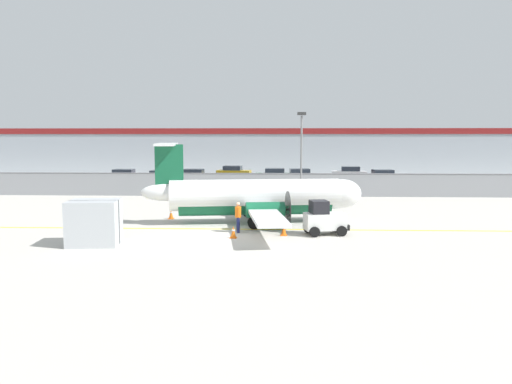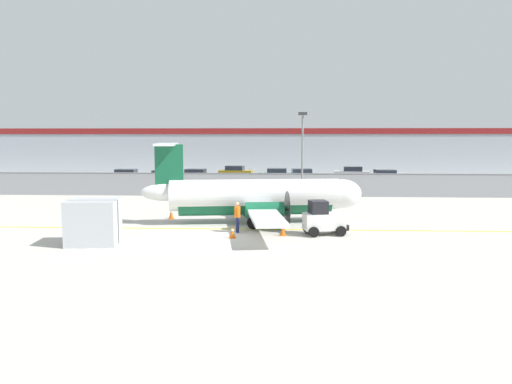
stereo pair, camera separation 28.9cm
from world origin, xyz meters
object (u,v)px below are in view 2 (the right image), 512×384
object	(u,v)px
ground_crew_worker	(237,215)
traffic_cone_near_left	(171,214)
apron_light_pole	(302,149)
parked_car_7	(386,177)
parked_car_4	(276,175)
baggage_tug	(323,219)
parked_car_1	(165,178)
cargo_container	(93,222)
parked_car_0	(125,176)
traffic_cone_near_right	(232,232)
parked_car_6	(352,173)
parked_car_3	(236,172)
parked_car_2	(195,176)
traffic_cone_far_left	(283,230)
commuter_airplane	(259,197)
parked_car_5	(301,176)

from	to	relation	value
ground_crew_worker	traffic_cone_near_left	xyz separation A→B (m)	(-4.71, 4.44, -0.64)
ground_crew_worker	apron_light_pole	bearing A→B (deg)	-118.94
parked_car_7	parked_car_4	bearing A→B (deg)	168.82
baggage_tug	parked_car_1	bearing A→B (deg)	107.51
cargo_container	parked_car_0	distance (m)	32.29
traffic_cone_near_left	traffic_cone_near_right	bearing A→B (deg)	-52.70
ground_crew_worker	parked_car_6	size ratio (longest dim) A/B	0.39
cargo_container	parked_car_7	bearing A→B (deg)	50.35
ground_crew_worker	parked_car_6	xyz separation A→B (m)	(11.07, 34.00, -0.06)
baggage_tug	cargo_container	distance (m)	11.95
cargo_container	parked_car_6	distance (m)	41.48
traffic_cone_near_left	parked_car_4	distance (m)	26.40
parked_car_3	parked_car_2	bearing A→B (deg)	-114.46
traffic_cone_far_left	parked_car_7	bearing A→B (deg)	68.43
traffic_cone_near_left	parked_car_6	distance (m)	33.51
parked_car_3	traffic_cone_near_right	bearing A→B (deg)	-77.21
parked_car_1	parked_car_2	distance (m)	3.77
parked_car_0	ground_crew_worker	bearing A→B (deg)	119.12
parked_car_2	parked_car_4	bearing A→B (deg)	-166.11
commuter_airplane	parked_car_4	size ratio (longest dim) A/B	3.79
parked_car_5	parked_car_4	bearing A→B (deg)	-15.92
traffic_cone_far_left	parked_car_6	world-z (taller)	parked_car_6
commuter_airplane	parked_car_3	bearing A→B (deg)	89.59
parked_car_0	parked_car_6	world-z (taller)	same
parked_car_6	apron_light_pole	distance (m)	22.29
parked_car_1	parked_car_6	bearing A→B (deg)	27.63
baggage_tug	parked_car_1	size ratio (longest dim) A/B	0.57
traffic_cone_far_left	parked_car_0	bearing A→B (deg)	121.67
traffic_cone_far_left	parked_car_2	world-z (taller)	parked_car_2
traffic_cone_near_right	parked_car_4	bearing A→B (deg)	86.44
parked_car_4	parked_car_7	world-z (taller)	same
parked_car_0	parked_car_1	world-z (taller)	same
ground_crew_worker	baggage_tug	bearing A→B (deg)	163.13
parked_car_2	parked_car_5	xyz separation A→B (m)	(12.00, 1.01, 0.00)
baggage_tug	ground_crew_worker	world-z (taller)	baggage_tug
baggage_tug	parked_car_4	size ratio (longest dim) A/B	0.59
parked_car_2	parked_car_0	bearing A→B (deg)	9.15
commuter_airplane	parked_car_5	xyz separation A→B (m)	(3.60, 26.19, -0.71)
traffic_cone_far_left	cargo_container	bearing A→B (deg)	-164.39
baggage_tug	parked_car_2	distance (m)	31.33
commuter_airplane	parked_car_1	xyz separation A→B (m)	(-11.25, 22.71, -0.71)
ground_crew_worker	parked_car_5	bearing A→B (deg)	-110.45
ground_crew_worker	parked_car_1	bearing A→B (deg)	-80.05
traffic_cone_near_right	traffic_cone_near_left	bearing A→B (deg)	127.30
baggage_tug	parked_car_6	distance (m)	35.03
traffic_cone_near_right	apron_light_pole	size ratio (longest dim) A/B	0.09
parked_car_4	traffic_cone_far_left	bearing A→B (deg)	92.49
traffic_cone_near_right	parked_car_6	bearing A→B (deg)	72.52
parked_car_0	parked_car_3	distance (m)	13.83
ground_crew_worker	traffic_cone_near_right	world-z (taller)	ground_crew_worker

